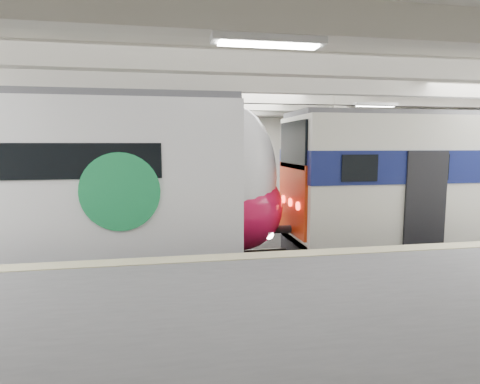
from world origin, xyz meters
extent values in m
cube|color=black|center=(0.00, 0.00, -0.05)|extent=(36.00, 24.00, 0.10)
cube|color=silver|center=(0.00, 0.00, 5.55)|extent=(36.00, 24.00, 0.20)
cube|color=beige|center=(0.00, 10.00, 2.75)|extent=(30.00, 0.10, 5.50)
cube|color=beige|center=(0.00, -10.00, 2.75)|extent=(30.00, 0.10, 5.50)
cube|color=#565659|center=(0.00, -6.50, 0.55)|extent=(30.00, 7.00, 1.10)
cube|color=#C5BC8B|center=(0.00, -3.25, 1.11)|extent=(30.00, 0.50, 0.02)
cube|color=beige|center=(-3.00, 3.00, 2.75)|extent=(0.50, 0.50, 5.50)
cube|color=beige|center=(5.00, 3.00, 2.75)|extent=(0.50, 0.50, 5.50)
cube|color=beige|center=(0.00, 0.00, 5.25)|extent=(30.00, 18.00, 0.50)
cube|color=#59544C|center=(0.00, 0.00, 0.08)|extent=(30.00, 1.52, 0.16)
cube|color=#59544C|center=(0.00, 5.50, 0.08)|extent=(30.00, 1.52, 0.16)
cylinder|color=black|center=(0.00, 0.00, 4.70)|extent=(30.00, 0.03, 0.03)
cylinder|color=black|center=(0.00, 5.50, 4.70)|extent=(30.00, 0.03, 0.03)
cube|color=white|center=(0.00, -2.00, 4.92)|extent=(26.00, 8.40, 0.12)
ellipsoid|color=white|center=(0.50, 0.00, 2.59)|extent=(2.46, 3.04, 4.09)
ellipsoid|color=#C81041|center=(0.62, 0.00, 1.67)|extent=(2.61, 3.10, 2.50)
cylinder|color=#1B964F|center=(-2.56, -1.58, 2.38)|extent=(1.92, 0.06, 1.92)
cube|color=#B42E0C|center=(2.29, 0.00, 1.89)|extent=(0.08, 2.52, 2.12)
cube|color=black|center=(2.29, 0.00, 3.50)|extent=(0.08, 2.37, 1.39)
cube|color=black|center=(-8.00, 5.50, 0.30)|extent=(14.41, 2.71, 0.60)
camera|label=1|loc=(-1.41, -11.57, 3.53)|focal=30.00mm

